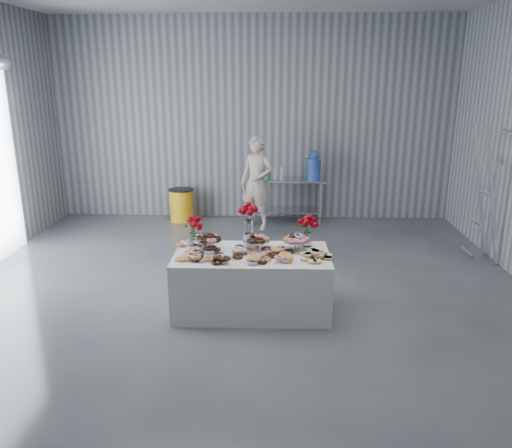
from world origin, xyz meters
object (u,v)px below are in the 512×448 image
Objects in this scene: display_table at (252,282)px; person at (257,183)px; stepladder at (486,194)px; prep_table at (288,192)px; water_jug at (313,166)px; trash_barrel at (182,205)px.

display_table is 1.06× the size of person.
stepladder reaches higher than display_table.
prep_table reaches higher than display_table.
display_table is 4.12m from stepladder.
stepladder is at bearing -38.95° from water_jug.
water_jug is (1.01, 4.03, 0.77)m from display_table.
trash_barrel is (-1.56, 0.46, -0.56)m from person.
trash_barrel is at bearing 180.00° from water_jug.
trash_barrel is (-1.65, 4.03, -0.05)m from display_table.
stepladder is at bearing -34.03° from prep_table.
prep_table is at bearing 145.97° from stepladder.
prep_table is 3.70m from stepladder.
trash_barrel is 0.30× the size of stepladder.
display_table is 4.22m from water_jug.
display_table reaches higher than trash_barrel.
person is (-1.10, -0.46, -0.26)m from water_jug.
prep_table is 0.73m from water_jug.
person is (-0.09, 3.57, 0.52)m from display_table.
water_jug is at bearing 43.96° from person.
trash_barrel is at bearing 112.27° from display_table.
stepladder reaches higher than water_jug.
water_jug is 2.78m from trash_barrel.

